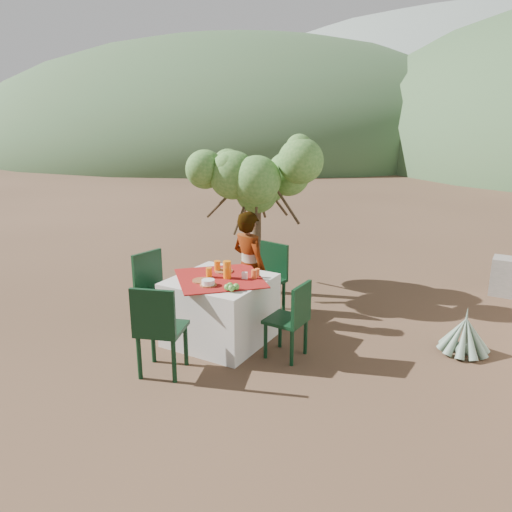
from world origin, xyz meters
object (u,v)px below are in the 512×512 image
at_px(chair_right, 292,317).
at_px(juice_pitcher, 227,270).
at_px(agave, 464,336).
at_px(table, 220,309).
at_px(chair_near, 158,327).
at_px(chair_far, 269,275).
at_px(shrub_tree, 263,186).
at_px(chair_left, 155,287).
at_px(person, 249,267).

bearing_deg(chair_right, juice_pitcher, -89.27).
bearing_deg(agave, table, -156.90).
relative_size(chair_near, agave, 1.62).
bearing_deg(table, chair_far, 85.29).
bearing_deg(chair_near, juice_pitcher, -117.07).
bearing_deg(shrub_tree, chair_right, -52.23).
distance_m(chair_left, person, 1.17).
bearing_deg(chair_near, chair_right, -153.08).
xyz_separation_m(chair_near, chair_right, (0.97, 1.00, -0.06)).
bearing_deg(chair_left, table, -76.14).
xyz_separation_m(chair_far, juice_pitcher, (-0.00, -0.98, 0.35)).
bearing_deg(shrub_tree, chair_far, -54.88).
bearing_deg(shrub_tree, chair_near, -82.89).
bearing_deg(table, agave, 23.10).
height_order(chair_left, person, person).
bearing_deg(chair_near, shrub_tree, -102.03).
bearing_deg(chair_right, agave, 125.45).
xyz_separation_m(chair_far, chair_left, (-0.98, -1.10, 0.01)).
distance_m(chair_near, shrub_tree, 2.89).
xyz_separation_m(table, person, (-0.01, 0.66, 0.33)).
relative_size(table, chair_right, 1.53).
bearing_deg(chair_right, shrub_tree, -140.25).
bearing_deg(chair_near, chair_left, -66.40).
bearing_deg(chair_left, juice_pitcher, -74.79).
height_order(table, agave, table).
distance_m(chair_far, agave, 2.43).
relative_size(chair_left, shrub_tree, 0.47).
distance_m(chair_left, chair_right, 1.81).
distance_m(shrub_tree, agave, 3.26).
xyz_separation_m(person, shrub_tree, (-0.39, 1.04, 0.86)).
xyz_separation_m(chair_far, chair_near, (-0.15, -2.00, 0.02)).
relative_size(chair_far, chair_right, 1.09).
distance_m(table, chair_near, 1.00).
height_order(chair_far, juice_pitcher, juice_pitcher).
xyz_separation_m(chair_left, agave, (3.39, 1.15, -0.32)).
xyz_separation_m(table, shrub_tree, (-0.40, 1.69, 1.19)).
relative_size(table, chair_far, 1.40).
bearing_deg(juice_pitcher, chair_right, -1.25).
bearing_deg(chair_left, shrub_tree, -7.32).
height_order(chair_near, shrub_tree, shrub_tree).
height_order(chair_left, shrub_tree, shrub_tree).
bearing_deg(chair_left, chair_near, -128.85).
relative_size(chair_far, chair_left, 0.99).
height_order(table, chair_left, chair_left).
relative_size(person, juice_pitcher, 7.11).
bearing_deg(juice_pitcher, chair_far, 89.83).
relative_size(chair_far, person, 0.66).
xyz_separation_m(table, chair_right, (0.90, 0.01, 0.09)).
bearing_deg(chair_far, chair_left, -123.55).
distance_m(person, shrub_tree, 1.40).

